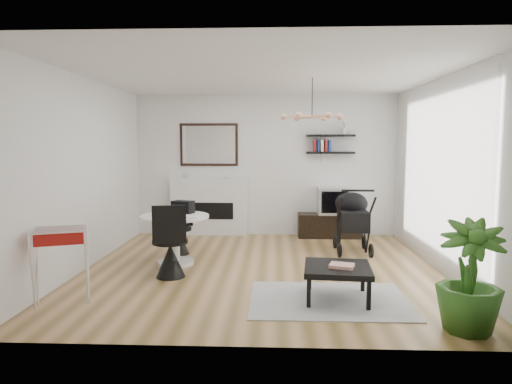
{
  "coord_description": "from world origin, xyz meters",
  "views": [
    {
      "loc": [
        0.18,
        -6.3,
        1.76
      ],
      "look_at": [
        -0.1,
        0.4,
        1.06
      ],
      "focal_mm": 32.0,
      "sensor_mm": 36.0,
      "label": 1
    }
  ],
  "objects_px": {
    "crt_tv": "(333,201)",
    "stroller": "(352,223)",
    "dining_table": "(175,232)",
    "drying_rack": "(61,264)",
    "tv_console": "(330,225)",
    "coffee_table": "(337,270)",
    "fireplace": "(209,200)",
    "potted_plant": "(470,276)"
  },
  "relations": [
    {
      "from": "crt_tv",
      "to": "stroller",
      "type": "relative_size",
      "value": 0.53
    },
    {
      "from": "dining_table",
      "to": "drying_rack",
      "type": "height_order",
      "value": "drying_rack"
    },
    {
      "from": "tv_console",
      "to": "drying_rack",
      "type": "xyz_separation_m",
      "value": [
        -3.39,
        -3.78,
        0.23
      ]
    },
    {
      "from": "drying_rack",
      "to": "coffee_table",
      "type": "height_order",
      "value": "drying_rack"
    },
    {
      "from": "fireplace",
      "to": "dining_table",
      "type": "xyz_separation_m",
      "value": [
        -0.18,
        -2.22,
        -0.2
      ]
    },
    {
      "from": "stroller",
      "to": "tv_console",
      "type": "bearing_deg",
      "value": 102.3
    },
    {
      "from": "drying_rack",
      "to": "coffee_table",
      "type": "relative_size",
      "value": 1.07
    },
    {
      "from": "stroller",
      "to": "dining_table",
      "type": "bearing_deg",
      "value": -160.16
    },
    {
      "from": "dining_table",
      "to": "stroller",
      "type": "distance_m",
      "value": 2.88
    },
    {
      "from": "fireplace",
      "to": "drying_rack",
      "type": "height_order",
      "value": "fireplace"
    },
    {
      "from": "crt_tv",
      "to": "drying_rack",
      "type": "xyz_separation_m",
      "value": [
        -3.44,
        -3.77,
        -0.25
      ]
    },
    {
      "from": "fireplace",
      "to": "stroller",
      "type": "xyz_separation_m",
      "value": [
        2.55,
        -1.29,
        -0.22
      ]
    },
    {
      "from": "crt_tv",
      "to": "coffee_table",
      "type": "bearing_deg",
      "value": -96.26
    },
    {
      "from": "coffee_table",
      "to": "drying_rack",
      "type": "bearing_deg",
      "value": -175.19
    },
    {
      "from": "coffee_table",
      "to": "stroller",
      "type": "bearing_deg",
      "value": 76.72
    },
    {
      "from": "tv_console",
      "to": "dining_table",
      "type": "height_order",
      "value": "dining_table"
    },
    {
      "from": "tv_console",
      "to": "drying_rack",
      "type": "bearing_deg",
      "value": -131.87
    },
    {
      "from": "drying_rack",
      "to": "dining_table",
      "type": "bearing_deg",
      "value": 41.65
    },
    {
      "from": "fireplace",
      "to": "stroller",
      "type": "height_order",
      "value": "fireplace"
    },
    {
      "from": "fireplace",
      "to": "coffee_table",
      "type": "bearing_deg",
      "value": -61.51
    },
    {
      "from": "fireplace",
      "to": "tv_console",
      "type": "xyz_separation_m",
      "value": [
        2.32,
        -0.14,
        -0.46
      ]
    },
    {
      "from": "crt_tv",
      "to": "coffee_table",
      "type": "height_order",
      "value": "crt_tv"
    },
    {
      "from": "dining_table",
      "to": "stroller",
      "type": "bearing_deg",
      "value": 18.77
    },
    {
      "from": "coffee_table",
      "to": "dining_table",
      "type": "bearing_deg",
      "value": 146.4
    },
    {
      "from": "tv_console",
      "to": "potted_plant",
      "type": "distance_m",
      "value": 4.44
    },
    {
      "from": "dining_table",
      "to": "drying_rack",
      "type": "bearing_deg",
      "value": -117.59
    },
    {
      "from": "tv_console",
      "to": "stroller",
      "type": "relative_size",
      "value": 1.09
    },
    {
      "from": "crt_tv",
      "to": "drying_rack",
      "type": "height_order",
      "value": "crt_tv"
    },
    {
      "from": "potted_plant",
      "to": "coffee_table",
      "type": "bearing_deg",
      "value": 142.83
    },
    {
      "from": "drying_rack",
      "to": "stroller",
      "type": "xyz_separation_m",
      "value": [
        3.62,
        2.63,
        0.02
      ]
    },
    {
      "from": "crt_tv",
      "to": "stroller",
      "type": "bearing_deg",
      "value": -81.45
    },
    {
      "from": "crt_tv",
      "to": "drying_rack",
      "type": "relative_size",
      "value": 0.67
    },
    {
      "from": "stroller",
      "to": "potted_plant",
      "type": "height_order",
      "value": "stroller"
    },
    {
      "from": "dining_table",
      "to": "coffee_table",
      "type": "xyz_separation_m",
      "value": [
        2.17,
        -1.44,
        -0.13
      ]
    },
    {
      "from": "fireplace",
      "to": "drying_rack",
      "type": "relative_size",
      "value": 2.53
    },
    {
      "from": "fireplace",
      "to": "potted_plant",
      "type": "distance_m",
      "value": 5.47
    },
    {
      "from": "dining_table",
      "to": "stroller",
      "type": "height_order",
      "value": "stroller"
    },
    {
      "from": "dining_table",
      "to": "potted_plant",
      "type": "bearing_deg",
      "value": -34.84
    },
    {
      "from": "dining_table",
      "to": "potted_plant",
      "type": "xyz_separation_m",
      "value": [
        3.28,
        -2.28,
        0.05
      ]
    },
    {
      "from": "fireplace",
      "to": "crt_tv",
      "type": "relative_size",
      "value": 3.75
    },
    {
      "from": "tv_console",
      "to": "drying_rack",
      "type": "relative_size",
      "value": 1.4
    },
    {
      "from": "tv_console",
      "to": "potted_plant",
      "type": "relative_size",
      "value": 1.12
    }
  ]
}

